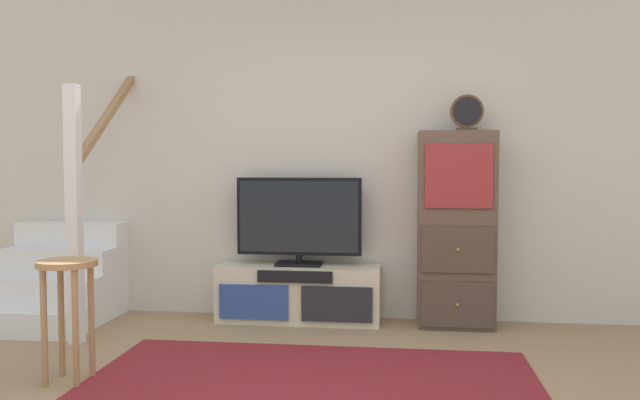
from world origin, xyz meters
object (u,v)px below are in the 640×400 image
Objects in this scene: media_console at (299,294)px; side_cabinet at (456,230)px; television at (299,219)px; desk_clock at (467,113)px; bar_stool_near at (68,292)px.

side_cabinet is at bearing 0.48° from media_console.
television is at bearing 179.36° from side_cabinet.
desk_clock is at bearing -12.40° from side_cabinet.
side_cabinet is at bearing 167.60° from desk_clock.
desk_clock is at bearing -0.21° from media_console.
television reaches higher than media_console.
television is at bearing 55.66° from bar_stool_near.
bar_stool_near is at bearing -124.75° from media_console.
desk_clock is 0.39× the size of bar_stool_near.
desk_clock reaches higher than bar_stool_near.
television reaches higher than bar_stool_near.
bar_stool_near reaches higher than media_console.
side_cabinet is 2.13× the size of bar_stool_near.
media_console is 1.82× the size of bar_stool_near.
media_console is 4.72× the size of desk_clock.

